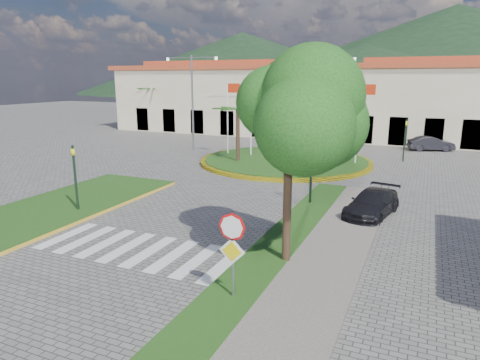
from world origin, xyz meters
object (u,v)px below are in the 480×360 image
at_px(car_dark_a, 275,130).
at_px(roundabout_island, 286,160).
at_px(car_side_right, 372,203).
at_px(deciduous_tree, 290,111).
at_px(stop_sign, 232,243).
at_px(car_dark_b, 431,144).
at_px(white_van, 256,131).

bearing_deg(car_dark_a, roundabout_island, -168.29).
distance_m(roundabout_island, car_side_right, 12.85).
bearing_deg(car_side_right, deciduous_tree, -95.64).
distance_m(roundabout_island, stop_sign, 20.69).
xyz_separation_m(stop_sign, car_dark_b, (4.97, 30.27, -1.17)).
xyz_separation_m(car_dark_a, car_dark_b, (15.63, -3.86, 0.04)).
xyz_separation_m(white_van, car_dark_a, (1.73, 1.32, 0.03)).
xyz_separation_m(deciduous_tree, car_dark_a, (-11.26, 31.09, -4.60)).
bearing_deg(car_dark_a, stop_sign, -173.19).
height_order(car_dark_a, car_dark_b, car_dark_b).
xyz_separation_m(roundabout_island, white_van, (-7.50, 12.77, 0.37)).
height_order(deciduous_tree, car_dark_a, deciduous_tree).
xyz_separation_m(deciduous_tree, white_van, (-12.99, 29.77, -4.63)).
bearing_deg(stop_sign, car_dark_a, 107.35).
distance_m(car_dark_a, car_side_right, 27.88).
xyz_separation_m(stop_sign, car_dark_a, (-10.66, 34.13, -1.21)).
bearing_deg(car_side_right, white_van, 134.17).
relative_size(deciduous_tree, car_side_right, 1.66).
relative_size(stop_sign, car_dark_a, 0.78).
bearing_deg(car_dark_b, roundabout_island, 116.76).
xyz_separation_m(stop_sign, white_van, (-12.39, 32.81, -1.25)).
xyz_separation_m(white_van, car_dark_b, (17.36, -2.54, 0.07)).
bearing_deg(car_dark_b, car_dark_a, 56.83).
relative_size(car_dark_a, car_dark_b, 0.90).
height_order(stop_sign, car_dark_b, stop_sign).
bearing_deg(car_side_right, stop_sign, -93.85).
bearing_deg(car_dark_a, car_side_right, -162.14).
bearing_deg(stop_sign, car_side_right, 74.85).
distance_m(stop_sign, deciduous_tree, 4.59).
relative_size(white_van, car_side_right, 0.96).
xyz_separation_m(roundabout_island, car_side_right, (7.50, -10.43, 0.42)).
relative_size(white_van, car_dark_b, 1.04).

